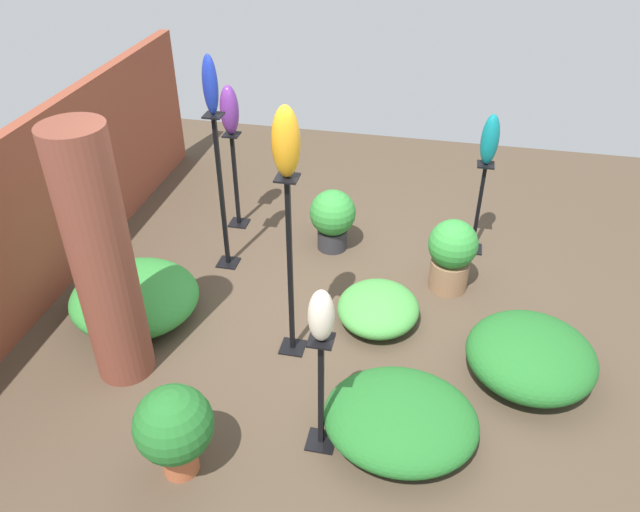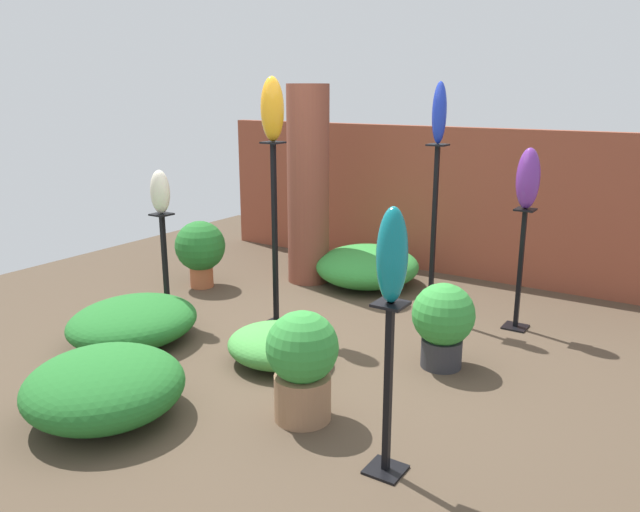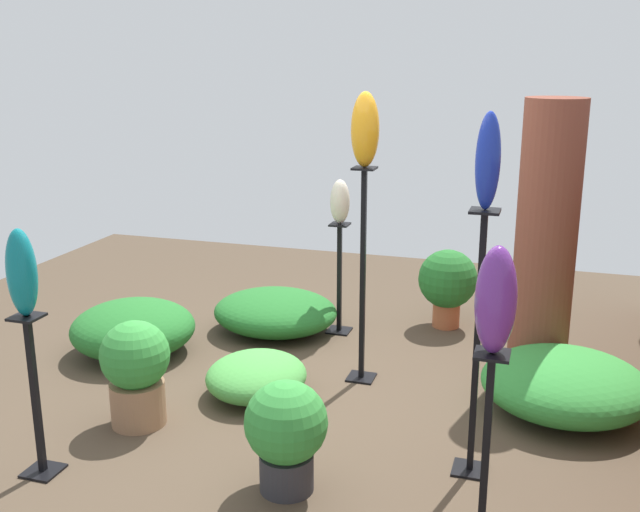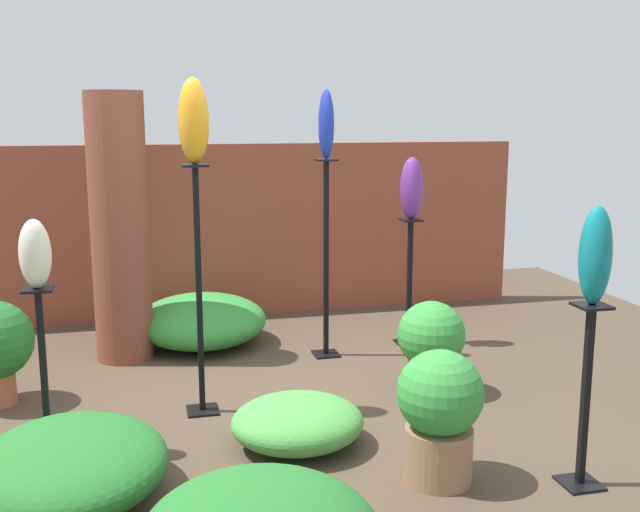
# 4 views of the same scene
# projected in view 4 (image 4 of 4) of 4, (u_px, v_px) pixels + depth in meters

# --- Properties ---
(ground_plane) EXTENTS (8.00, 8.00, 0.00)m
(ground_plane) POSITION_uv_depth(u_px,v_px,m) (288.00, 426.00, 4.62)
(ground_plane) COLOR #4C3D2D
(brick_wall_back) EXTENTS (5.60, 0.12, 1.62)m
(brick_wall_back) POSITION_uv_depth(u_px,v_px,m) (231.00, 231.00, 7.05)
(brick_wall_back) COLOR brown
(brick_wall_back) RESTS_ON ground
(brick_pillar) EXTENTS (0.44, 0.44, 2.07)m
(brick_pillar) POSITION_uv_depth(u_px,v_px,m) (120.00, 228.00, 5.73)
(brick_pillar) COLOR brown
(brick_pillar) RESTS_ON ground
(pedestal_cobalt) EXTENTS (0.20, 0.20, 1.56)m
(pedestal_cobalt) POSITION_uv_depth(u_px,v_px,m) (326.00, 266.00, 5.84)
(pedestal_cobalt) COLOR black
(pedestal_cobalt) RESTS_ON ground
(pedestal_violet) EXTENTS (0.20, 0.20, 1.05)m
(pedestal_violet) POSITION_uv_depth(u_px,v_px,m) (409.00, 288.00, 6.19)
(pedestal_violet) COLOR black
(pedestal_violet) RESTS_ON ground
(pedestal_amber) EXTENTS (0.20, 0.20, 1.60)m
(pedestal_amber) POSITION_uv_depth(u_px,v_px,m) (199.00, 300.00, 4.71)
(pedestal_amber) COLOR black
(pedestal_amber) RESTS_ON ground
(pedestal_ivory) EXTENTS (0.20, 0.20, 0.97)m
(pedestal_ivory) POSITION_uv_depth(u_px,v_px,m) (44.00, 381.00, 4.14)
(pedestal_ivory) COLOR black
(pedestal_ivory) RESTS_ON ground
(pedestal_teal) EXTENTS (0.20, 0.20, 0.97)m
(pedestal_teal) POSITION_uv_depth(u_px,v_px,m) (585.00, 405.00, 3.81)
(pedestal_teal) COLOR black
(pedestal_teal) RESTS_ON ground
(art_vase_cobalt) EXTENTS (0.12, 0.13, 0.52)m
(art_vase_cobalt) POSITION_uv_depth(u_px,v_px,m) (326.00, 124.00, 5.64)
(art_vase_cobalt) COLOR #192D9E
(art_vase_cobalt) RESTS_ON pedestal_cobalt
(art_vase_violet) EXTENTS (0.19, 0.19, 0.50)m
(art_vase_violet) POSITION_uv_depth(u_px,v_px,m) (412.00, 188.00, 6.03)
(art_vase_violet) COLOR #6B2D8C
(art_vase_violet) RESTS_ON pedestal_violet
(art_vase_amber) EXTENTS (0.19, 0.20, 0.52)m
(art_vase_amber) POSITION_uv_depth(u_px,v_px,m) (194.00, 121.00, 4.50)
(art_vase_amber) COLOR orange
(art_vase_amber) RESTS_ON pedestal_amber
(art_vase_ivory) EXTENTS (0.17, 0.16, 0.38)m
(art_vase_ivory) POSITION_uv_depth(u_px,v_px,m) (35.00, 254.00, 4.01)
(art_vase_ivory) COLOR beige
(art_vase_ivory) RESTS_ON pedestal_ivory
(art_vase_teal) EXTENTS (0.16, 0.17, 0.49)m
(art_vase_teal) POSITION_uv_depth(u_px,v_px,m) (595.00, 256.00, 3.66)
(art_vase_teal) COLOR #0F727A
(art_vase_teal) RESTS_ON pedestal_teal
(potted_plant_near_pillar) EXTENTS (0.45, 0.45, 0.71)m
(potted_plant_near_pillar) POSITION_uv_depth(u_px,v_px,m) (440.00, 411.00, 3.87)
(potted_plant_near_pillar) COLOR #936B4C
(potted_plant_near_pillar) RESTS_ON ground
(potted_plant_walkway_edge) EXTENTS (0.46, 0.46, 0.64)m
(potted_plant_walkway_edge) POSITION_uv_depth(u_px,v_px,m) (431.00, 342.00, 5.11)
(potted_plant_walkway_edge) COLOR #2D2D33
(potted_plant_walkway_edge) RESTS_ON ground
(foliage_bed_east) EXTENTS (1.07, 1.12, 0.41)m
(foliage_bed_east) POSITION_uv_depth(u_px,v_px,m) (201.00, 320.00, 6.22)
(foliage_bed_east) COLOR #338C38
(foliage_bed_east) RESTS_ON ground
(foliage_bed_west) EXTENTS (0.96, 1.09, 0.36)m
(foliage_bed_west) POSITION_uv_depth(u_px,v_px,m) (71.00, 465.00, 3.72)
(foliage_bed_west) COLOR #236B28
(foliage_bed_west) RESTS_ON ground
(foliage_bed_rear) EXTENTS (0.77, 0.71, 0.29)m
(foliage_bed_rear) POSITION_uv_depth(u_px,v_px,m) (297.00, 422.00, 4.32)
(foliage_bed_rear) COLOR #479942
(foliage_bed_rear) RESTS_ON ground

